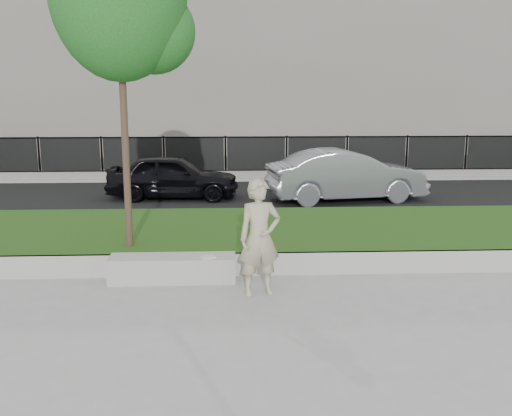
{
  "coord_description": "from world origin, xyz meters",
  "views": [
    {
      "loc": [
        -0.44,
        -8.46,
        3.12
      ],
      "look_at": [
        0.0,
        1.2,
        1.16
      ],
      "focal_mm": 40.0,
      "sensor_mm": 36.0,
      "label": 1
    }
  ],
  "objects_px": {
    "book": "(208,257)",
    "car_silver": "(346,175)",
    "stone_bench": "(173,269)",
    "man": "(260,238)",
    "car_dark": "(173,176)"
  },
  "relations": [
    {
      "from": "stone_bench",
      "to": "car_dark",
      "type": "distance_m",
      "value": 7.58
    },
    {
      "from": "stone_bench",
      "to": "car_dark",
      "type": "height_order",
      "value": "car_dark"
    },
    {
      "from": "car_dark",
      "to": "stone_bench",
      "type": "bearing_deg",
      "value": -171.96
    },
    {
      "from": "book",
      "to": "car_dark",
      "type": "xyz_separation_m",
      "value": [
        -1.31,
        7.65,
        0.25
      ]
    },
    {
      "from": "stone_bench",
      "to": "book",
      "type": "bearing_deg",
      "value": -11.59
    },
    {
      "from": "man",
      "to": "car_silver",
      "type": "bearing_deg",
      "value": 56.06
    },
    {
      "from": "car_dark",
      "to": "man",
      "type": "bearing_deg",
      "value": -162.74
    },
    {
      "from": "stone_bench",
      "to": "man",
      "type": "xyz_separation_m",
      "value": [
        1.43,
        -0.69,
        0.7
      ]
    },
    {
      "from": "book",
      "to": "car_silver",
      "type": "xyz_separation_m",
      "value": [
        3.72,
        7.03,
        0.34
      ]
    },
    {
      "from": "stone_bench",
      "to": "car_silver",
      "type": "relative_size",
      "value": 0.47
    },
    {
      "from": "car_dark",
      "to": "car_silver",
      "type": "xyz_separation_m",
      "value": [
        5.03,
        -0.62,
        0.09
      ]
    },
    {
      "from": "book",
      "to": "stone_bench",
      "type": "bearing_deg",
      "value": 146.42
    },
    {
      "from": "car_silver",
      "to": "man",
      "type": "bearing_deg",
      "value": 149.59
    },
    {
      "from": "man",
      "to": "car_dark",
      "type": "relative_size",
      "value": 0.48
    },
    {
      "from": "stone_bench",
      "to": "book",
      "type": "relative_size",
      "value": 9.35
    }
  ]
}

